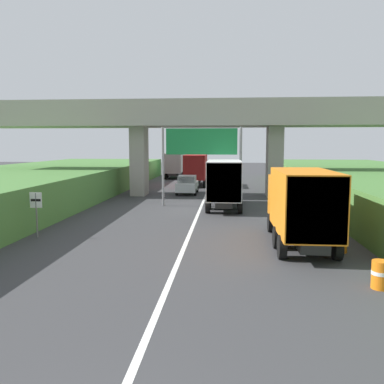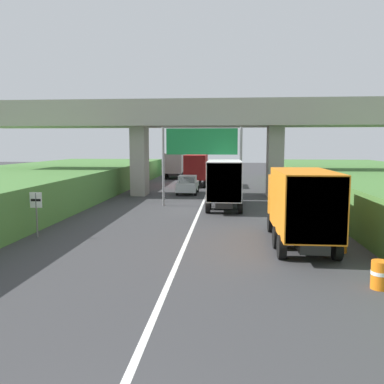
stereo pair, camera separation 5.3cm
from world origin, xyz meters
name	(u,v)px [view 1 (the left image)]	position (x,y,z in m)	size (l,w,h in m)	color
lane_centre_stripe	(201,206)	(0.00, 25.67, 0.00)	(0.20, 91.33, 0.01)	white
overpass_bridge	(206,124)	(0.00, 32.08, 6.34)	(40.00, 4.80, 8.32)	#9E998E
overhead_highway_sign	(201,147)	(0.00, 25.74, 4.34)	(5.88, 0.18, 5.82)	slate
speed_limit_sign	(36,208)	(-7.40, 14.89, 1.48)	(0.60, 0.08, 2.23)	slate
truck_red	(196,168)	(-1.56, 41.36, 1.93)	(2.44, 7.30, 3.44)	black
truck_white	(224,181)	(1.69, 25.01, 1.93)	(2.44, 7.30, 3.44)	black
truck_orange	(300,203)	(5.15, 14.36, 1.93)	(2.44, 7.30, 3.44)	black
truck_green	(175,164)	(-5.16, 51.25, 1.93)	(2.44, 7.30, 3.44)	black
car_silver	(187,185)	(-1.77, 33.20, 0.86)	(1.86, 4.10, 1.72)	#B2B5B7
construction_barrel_0	(381,274)	(6.73, 8.91, 0.46)	(0.57, 0.57, 0.90)	orange
construction_barrel_1	(340,242)	(6.68, 13.31, 0.46)	(0.57, 0.57, 0.90)	orange
construction_barrel_2	(315,222)	(6.54, 17.71, 0.46)	(0.57, 0.57, 0.90)	orange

